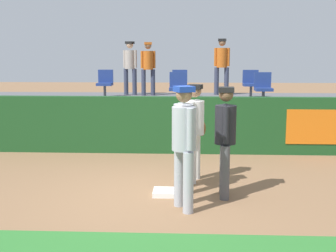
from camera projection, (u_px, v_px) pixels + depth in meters
ground_plane at (164, 196)px, 7.23m from camera, size 60.00×60.00×0.00m
first_base at (165, 192)px, 7.31m from camera, size 0.40×0.40×0.08m
player_fielder_home at (195, 126)px, 7.96m from camera, size 0.43×0.53×1.78m
player_runner_visitor at (184, 139)px, 6.46m from camera, size 0.47×0.48×1.86m
player_coach_visitor at (184, 132)px, 7.34m from camera, size 0.42×0.49×1.79m
player_umpire at (225, 134)px, 7.07m from camera, size 0.36×0.51×1.80m
field_wall at (173, 125)px, 10.34m from camera, size 18.00×0.26×1.34m
bleacher_platform at (175, 117)px, 12.90m from camera, size 18.00×4.80×1.01m
seat_front_right at (263, 86)px, 11.52m from camera, size 0.44×0.44×0.84m
seat_front_center at (178, 86)px, 11.62m from camera, size 0.47×0.44×0.84m
seat_back_right at (251, 82)px, 13.30m from camera, size 0.47×0.44×0.84m
seat_back_center at (180, 82)px, 13.40m from camera, size 0.46×0.44×0.84m
seat_back_left at (105, 82)px, 13.50m from camera, size 0.46×0.44×0.84m
spectator_hooded at (148, 65)px, 13.97m from camera, size 0.47×0.37×1.69m
spectator_capped at (130, 64)px, 14.15m from camera, size 0.46×0.41×1.72m
spectator_casual at (222, 63)px, 14.19m from camera, size 0.50×0.39×1.80m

